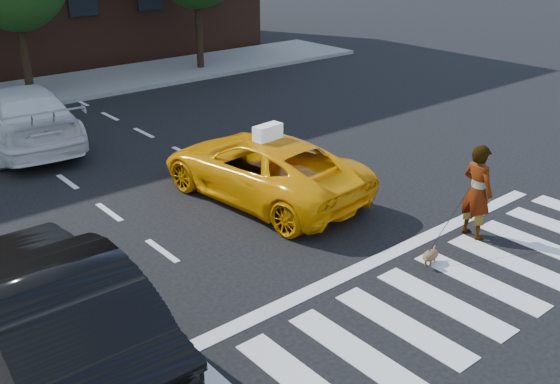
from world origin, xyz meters
name	(u,v)px	position (x,y,z in m)	size (l,w,h in m)	color
ground	(403,326)	(0.00, 0.00, 0.00)	(120.00, 120.00, 0.00)	black
crosswalk	(403,326)	(0.00, 0.00, 0.01)	(13.00, 2.40, 0.01)	silver
stop_line	(329,283)	(0.00, 1.60, 0.01)	(12.00, 0.30, 0.01)	silver
sidewalk_far	(12,96)	(0.00, 17.50, 0.07)	(30.00, 4.00, 0.15)	slate
taxi	(262,167)	(1.40, 5.18, 0.69)	(2.30, 5.00, 1.39)	#FFA805
black_sedan	(46,311)	(-4.37, 2.51, 0.86)	(1.82, 5.21, 1.72)	black
white_suv	(21,116)	(-1.40, 12.15, 0.82)	(2.29, 5.62, 1.63)	silver
woman	(477,192)	(3.35, 1.09, 0.93)	(0.68, 0.44, 1.86)	#999999
dog	(430,256)	(1.81, 0.91, 0.17)	(0.50, 0.31, 0.29)	#926F4A
taxi_sign	(268,132)	(1.40, 4.98, 1.55)	(0.65, 0.28, 0.32)	white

